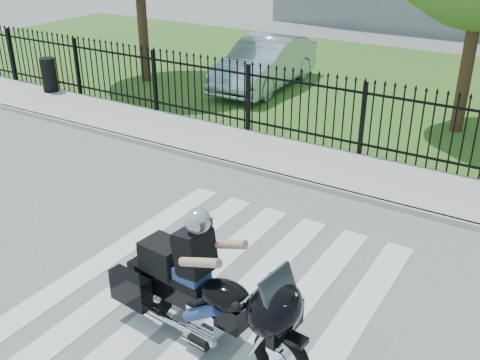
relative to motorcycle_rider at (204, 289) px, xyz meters
The scene contains 9 objects.
ground 1.31m from the motorcycle_rider, 118.45° to the left, with size 120.00×120.00×0.00m, color slate.
crosswalk 1.30m from the motorcycle_rider, 118.45° to the left, with size 5.00×5.50×0.01m, color silver, non-canonical shape.
sidewalk 5.97m from the motorcycle_rider, 94.71° to the left, with size 40.00×2.00×0.12m, color #ADAAA3.
curb 4.98m from the motorcycle_rider, 95.67° to the left, with size 40.00×0.12×0.12m, color #ADAAA3.
grass_strip 12.93m from the motorcycle_rider, 92.16° to the left, with size 40.00×12.00×0.02m, color #375F20.
iron_fence 6.91m from the motorcycle_rider, 94.03° to the left, with size 26.00×0.04×1.80m.
motorcycle_rider is the anchor object (origin of this frame).
parked_car 11.96m from the motorcycle_rider, 115.74° to the left, with size 1.66×4.75×1.56m, color #A1B2CB.
litter_bin 12.35m from the motorcycle_rider, 147.71° to the left, with size 0.46×0.46×1.03m, color black.
Camera 1 is at (3.94, -5.61, 5.14)m, focal length 42.00 mm.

